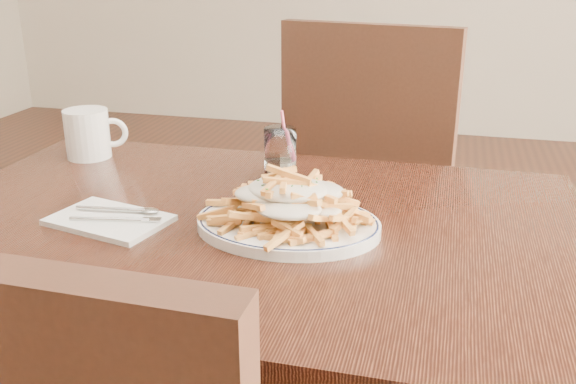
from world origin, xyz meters
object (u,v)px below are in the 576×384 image
(water_glass, at_px, (280,157))
(coffee_mug, at_px, (89,134))
(fries_plate, at_px, (288,224))
(chair_far, at_px, (376,177))
(table, at_px, (243,258))
(loaded_fries, at_px, (288,196))

(water_glass, bearing_deg, coffee_mug, 175.67)
(coffee_mug, bearing_deg, fries_plate, -27.97)
(chair_far, relative_size, coffee_mug, 7.53)
(chair_far, xyz_separation_m, coffee_mug, (-0.61, -0.50, 0.22))
(table, height_order, coffee_mug, coffee_mug)
(loaded_fries, relative_size, coffee_mug, 2.26)
(table, distance_m, water_glass, 0.26)
(table, height_order, fries_plate, fries_plate)
(water_glass, bearing_deg, fries_plate, -72.06)
(fries_plate, relative_size, water_glass, 2.16)
(table, height_order, loaded_fries, loaded_fries)
(loaded_fries, xyz_separation_m, coffee_mug, (-0.55, 0.29, -0.01))
(fries_plate, relative_size, loaded_fries, 1.03)
(coffee_mug, bearing_deg, chair_far, 39.65)
(table, xyz_separation_m, coffee_mug, (-0.46, 0.26, 0.13))
(fries_plate, xyz_separation_m, coffee_mug, (-0.55, 0.29, 0.04))
(chair_far, bearing_deg, table, -101.17)
(fries_plate, xyz_separation_m, loaded_fries, (0.00, 0.00, 0.05))
(water_glass, xyz_separation_m, coffee_mug, (-0.47, 0.04, 0.01))
(table, xyz_separation_m, water_glass, (0.01, 0.23, 0.13))
(loaded_fries, distance_m, coffee_mug, 0.62)
(table, xyz_separation_m, loaded_fries, (0.09, -0.03, 0.14))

